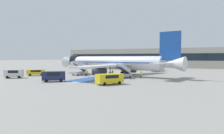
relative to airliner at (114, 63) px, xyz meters
The scene contains 22 objects.
ground_plane 4.49m from the airliner, behind, with size 600.00×600.00×0.00m, color gray.
apron_leadline_yellow 3.65m from the airliner, behind, with size 0.20×74.39×0.01m, color gold.
apron_stand_patch_blue 12.37m from the airliner, 93.68° to the right, with size 5.92×11.34×0.01m, color #2856A8.
apron_walkway_bar_0 20.18m from the airliner, 99.15° to the right, with size 0.44×3.60×0.01m, color silver.
apron_walkway_bar_1 20.03m from the airliner, 95.71° to the right, with size 0.44×3.60×0.01m, color silver.
apron_walkway_bar_2 19.95m from the airliner, 92.22° to the right, with size 0.44×3.60×0.01m, color silver.
apron_walkway_bar_3 19.94m from the airliner, 88.71° to the right, with size 0.44×3.60×0.01m, color silver.
airliner is the anchor object (origin of this frame).
boarding_stairs_forward 10.45m from the airliner, 163.89° to the right, with size 2.97×5.48×4.24m.
boarding_stairs_aft 7.94m from the airliner, 45.62° to the right, with size 2.97×5.48×3.85m.
fuel_tanker 26.80m from the airliner, 78.44° to the left, with size 2.93×9.64×3.27m.
service_van_0 26.24m from the airliner, 137.13° to the right, with size 4.54×4.04×2.14m.
service_van_1 20.24m from the airliner, 66.41° to the right, with size 4.48×5.58×2.04m.
service_van_2 22.32m from the airliner, 152.94° to the right, with size 4.66×4.88×1.73m.
service_van_3 20.21m from the airliner, 103.64° to the right, with size 4.92×4.41×2.20m.
ground_crew_0 10.98m from the airliner, 26.19° to the right, with size 0.26×0.45×1.78m.
ground_crew_1 8.28m from the airliner, 141.24° to the right, with size 0.44×0.25×1.62m.
ground_crew_2 4.55m from the airliner, 70.47° to the right, with size 0.49×0.38×1.73m.
traffic_cone_0 9.13m from the airliner, 89.63° to the right, with size 0.49×0.49×0.54m.
traffic_cone_1 16.48m from the airliner, 163.74° to the right, with size 0.45×0.45×0.50m.
traffic_cone_2 16.27m from the airliner, 168.20° to the right, with size 0.55×0.55×0.61m.
terminal_building 58.32m from the airliner, 94.85° to the left, with size 100.54×12.10×9.66m.
Camera 1 is at (29.82, -54.82, 5.22)m, focal length 35.00 mm.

